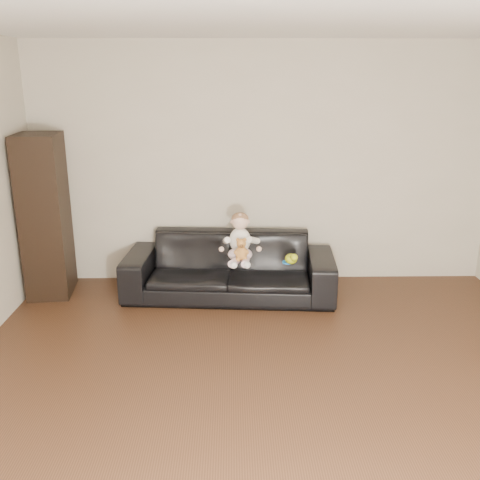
{
  "coord_description": "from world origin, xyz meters",
  "views": [
    {
      "loc": [
        -0.34,
        -3.04,
        2.23
      ],
      "look_at": [
        -0.25,
        2.15,
        0.64
      ],
      "focal_mm": 40.0,
      "sensor_mm": 36.0,
      "label": 1
    }
  ],
  "objects_px": {
    "teddy_bear": "(241,250)",
    "toy_blue_disc": "(287,262)",
    "sofa": "(229,266)",
    "cabinet": "(45,216)",
    "toy_green": "(291,259)",
    "toy_rattle": "(294,258)",
    "baby": "(240,240)"
  },
  "relations": [
    {
      "from": "cabinet",
      "to": "toy_green",
      "type": "distance_m",
      "value": 2.57
    },
    {
      "from": "toy_green",
      "to": "toy_blue_disc",
      "type": "distance_m",
      "value": 0.06
    },
    {
      "from": "toy_blue_disc",
      "to": "teddy_bear",
      "type": "bearing_deg",
      "value": -169.8
    },
    {
      "from": "sofa",
      "to": "cabinet",
      "type": "relative_size",
      "value": 1.29
    },
    {
      "from": "baby",
      "to": "toy_green",
      "type": "distance_m",
      "value": 0.55
    },
    {
      "from": "toy_rattle",
      "to": "teddy_bear",
      "type": "bearing_deg",
      "value": -165.45
    },
    {
      "from": "teddy_bear",
      "to": "toy_rattle",
      "type": "height_order",
      "value": "teddy_bear"
    },
    {
      "from": "cabinet",
      "to": "teddy_bear",
      "type": "distance_m",
      "value": 2.07
    },
    {
      "from": "toy_green",
      "to": "teddy_bear",
      "type": "bearing_deg",
      "value": -173.29
    },
    {
      "from": "baby",
      "to": "teddy_bear",
      "type": "bearing_deg",
      "value": -73.12
    },
    {
      "from": "baby",
      "to": "toy_rattle",
      "type": "xyz_separation_m",
      "value": [
        0.56,
        -0.01,
        -0.19
      ]
    },
    {
      "from": "baby",
      "to": "toy_rattle",
      "type": "height_order",
      "value": "baby"
    },
    {
      "from": "sofa",
      "to": "cabinet",
      "type": "xyz_separation_m",
      "value": [
        -1.9,
        0.1,
        0.53
      ]
    },
    {
      "from": "cabinet",
      "to": "toy_blue_disc",
      "type": "distance_m",
      "value": 2.54
    },
    {
      "from": "sofa",
      "to": "toy_blue_disc",
      "type": "relative_size",
      "value": 21.04
    },
    {
      "from": "cabinet",
      "to": "baby",
      "type": "distance_m",
      "value": 2.04
    },
    {
      "from": "teddy_bear",
      "to": "toy_blue_disc",
      "type": "height_order",
      "value": "teddy_bear"
    },
    {
      "from": "cabinet",
      "to": "toy_rattle",
      "type": "distance_m",
      "value": 2.61
    },
    {
      "from": "teddy_bear",
      "to": "baby",
      "type": "bearing_deg",
      "value": 96.87
    },
    {
      "from": "cabinet",
      "to": "teddy_bear",
      "type": "bearing_deg",
      "value": -16.59
    },
    {
      "from": "cabinet",
      "to": "toy_rattle",
      "type": "bearing_deg",
      "value": -11.29
    },
    {
      "from": "cabinet",
      "to": "toy_blue_disc",
      "type": "height_order",
      "value": "cabinet"
    },
    {
      "from": "sofa",
      "to": "baby",
      "type": "relative_size",
      "value": 4.32
    },
    {
      "from": "toy_blue_disc",
      "to": "cabinet",
      "type": "bearing_deg",
      "value": 173.42
    },
    {
      "from": "sofa",
      "to": "toy_blue_disc",
      "type": "xyz_separation_m",
      "value": [
        0.59,
        -0.19,
        0.11
      ]
    },
    {
      "from": "teddy_bear",
      "to": "toy_green",
      "type": "distance_m",
      "value": 0.52
    },
    {
      "from": "sofa",
      "to": "toy_blue_disc",
      "type": "height_order",
      "value": "sofa"
    },
    {
      "from": "cabinet",
      "to": "toy_green",
      "type": "relative_size",
      "value": 11.23
    },
    {
      "from": "sofa",
      "to": "teddy_bear",
      "type": "xyz_separation_m",
      "value": [
        0.12,
        -0.27,
        0.27
      ]
    },
    {
      "from": "cabinet",
      "to": "toy_green",
      "type": "xyz_separation_m",
      "value": [
        2.53,
        -0.31,
        -0.37
      ]
    },
    {
      "from": "toy_green",
      "to": "toy_blue_disc",
      "type": "xyz_separation_m",
      "value": [
        -0.03,
        0.03,
        -0.04
      ]
    },
    {
      "from": "toy_rattle",
      "to": "toy_blue_disc",
      "type": "height_order",
      "value": "toy_rattle"
    }
  ]
}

